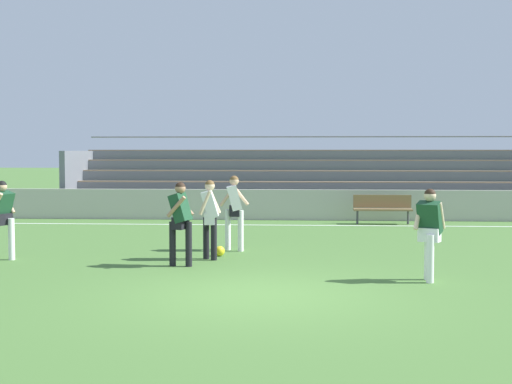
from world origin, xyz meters
The scene contains 11 objects.
ground_plane centered at (0.00, 0.00, 0.00)m, with size 160.00×160.00×0.00m, color #477033.
field_line_sideline centered at (0.00, 10.46, 0.00)m, with size 44.00×0.12×0.01m, color white.
sideline_wall centered at (0.00, 12.10, 0.50)m, with size 48.00×0.16×1.00m, color #BCB7AD.
bleacher_stand centered at (2.03, 14.60, 1.22)m, with size 19.28×3.88×2.85m.
bench_far_right centered at (3.23, 11.04, 0.55)m, with size 1.80×0.40×0.90m.
player_white_trailing_run centered at (-1.21, 3.55, 0.99)m, with size 0.44×0.45×1.67m.
player_white_challenging centered at (-0.83, 4.91, 1.03)m, with size 0.66×0.45×1.72m.
player_dark_wide_left centered at (-1.68, 2.67, 0.99)m, with size 0.51×0.60×1.67m.
player_dark_dropping_back centered at (-5.53, 3.25, 0.99)m, with size 0.50×0.63×1.66m.
player_dark_overlapping centered at (2.92, 1.34, 0.96)m, with size 0.61×0.50×1.62m.
soccer_ball centered at (-1.06, 4.04, 0.11)m, with size 0.22×0.22×0.22m, color yellow.
Camera 1 is at (0.67, -11.07, 2.29)m, focal length 49.59 mm.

